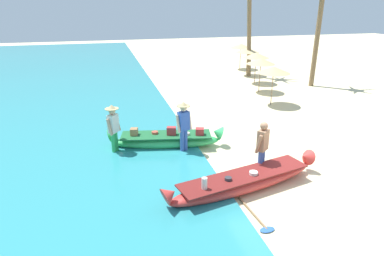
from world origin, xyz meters
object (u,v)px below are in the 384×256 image
boat_red_foreground (244,181)px  person_tourist_customer (262,147)px  person_vendor_hatted (184,124)px  person_vendor_assistant (113,126)px  boat_green_midground (166,140)px  paddle (256,216)px

boat_red_foreground → person_tourist_customer: person_tourist_customer is taller
person_vendor_hatted → person_vendor_assistant: bearing=166.7°
person_vendor_hatted → boat_green_midground: bearing=129.4°
boat_red_foreground → boat_green_midground: (-1.50, 3.33, 0.02)m
boat_red_foreground → person_vendor_hatted: (-1.01, 2.74, 0.77)m
boat_green_midground → paddle: (1.27, -4.55, -0.26)m
boat_red_foreground → person_vendor_assistant: 4.68m
paddle → person_vendor_hatted: bearing=101.2°
person_tourist_customer → paddle: bearing=-118.9°
boat_green_midground → paddle: 4.73m
person_vendor_assistant → paddle: person_vendor_assistant is taller
boat_green_midground → person_tourist_customer: size_ratio=2.39×
boat_red_foreground → person_vendor_hatted: person_vendor_hatted is taller
boat_green_midground → person_tourist_customer: person_tourist_customer is taller
boat_green_midground → person_tourist_customer: bearing=-50.6°
boat_red_foreground → person_vendor_assistant: bearing=134.9°
boat_green_midground → person_tourist_customer: 3.62m
paddle → person_vendor_assistant: bearing=124.0°
boat_red_foreground → person_vendor_assistant: size_ratio=2.80×
boat_red_foreground → person_vendor_hatted: size_ratio=2.68×
person_vendor_hatted → person_tourist_customer: (1.77, -2.16, -0.08)m
boat_green_midground → paddle: size_ratio=2.37×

